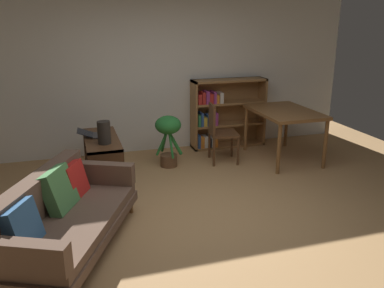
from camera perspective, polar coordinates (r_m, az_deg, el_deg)
ground_plane at (r=4.70m, az=2.40°, el=-10.39°), size 8.16×8.16×0.00m
back_wall_panel at (r=6.81m, az=-5.10°, el=10.30°), size 6.80×0.10×2.70m
fabric_couch at (r=4.18m, az=-18.03°, el=-9.40°), size 1.54×2.03×0.77m
media_console at (r=5.77m, az=-12.42°, el=-2.05°), size 0.45×1.17×0.61m
open_laptop at (r=5.79m, az=-13.39°, el=1.35°), size 0.46×0.32×0.10m
desk_speaker at (r=5.38m, az=-12.25°, el=1.59°), size 0.17×0.17×0.30m
potted_floor_plant at (r=6.10m, az=-3.36°, el=1.49°), size 0.41×0.44×0.79m
dining_table at (r=6.53m, az=12.85°, el=3.93°), size 0.87×1.25×0.80m
dining_chair_near at (r=6.29m, az=3.81°, el=2.01°), size 0.48×0.50×0.92m
bookshelf at (r=7.09m, az=4.29°, el=4.24°), size 1.29×0.33×1.18m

